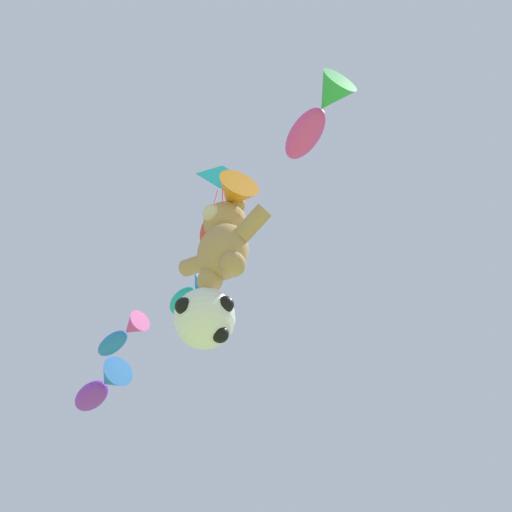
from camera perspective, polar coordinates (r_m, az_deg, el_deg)
teddy_bear_kite at (r=10.80m, az=-3.30°, el=1.40°), size 2.23×0.98×2.26m
soccer_ball_kite at (r=9.70m, az=-5.12°, el=-6.22°), size 1.16×1.15×1.06m
fish_kite_magenta at (r=11.12m, az=6.18°, el=13.87°), size 1.91×1.23×0.72m
fish_kite_crimson at (r=11.69m, az=-3.08°, el=4.34°), size 1.95×1.45×0.84m
fish_kite_teal at (r=13.27m, az=-6.38°, el=-3.62°), size 1.51×0.87×0.68m
fish_kite_cobalt at (r=14.97m, az=-13.20°, el=-7.71°), size 1.74×0.64×0.60m
fish_kite_violet at (r=16.38m, az=-15.23°, el=-12.52°), size 2.12×1.07×0.89m
diamond_kite at (r=14.79m, az=-3.56°, el=7.56°), size 0.86×1.01×2.96m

